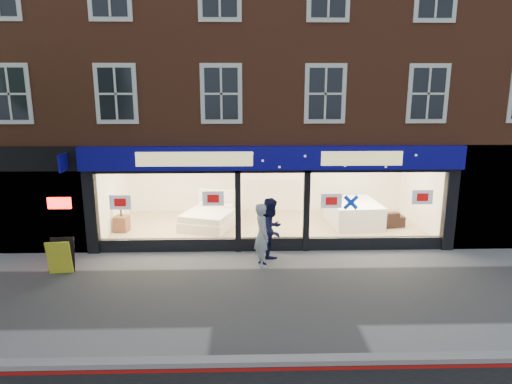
{
  "coord_description": "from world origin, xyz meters",
  "views": [
    {
      "loc": [
        -0.86,
        -10.41,
        5.05
      ],
      "look_at": [
        -0.52,
        2.5,
        2.01
      ],
      "focal_mm": 32.0,
      "sensor_mm": 36.0,
      "label": 1
    }
  ],
  "objects_px": {
    "mattress_stack": "(353,213)",
    "sofa": "(376,219)",
    "pedestrian_grey": "(262,235)",
    "a_board": "(61,256)",
    "pedestrian_blue": "(271,230)",
    "display_bed": "(210,217)"
  },
  "relations": [
    {
      "from": "mattress_stack",
      "to": "sofa",
      "type": "distance_m",
      "value": 0.8
    },
    {
      "from": "pedestrian_grey",
      "to": "mattress_stack",
      "type": "bearing_deg",
      "value": -57.47
    },
    {
      "from": "a_board",
      "to": "pedestrian_blue",
      "type": "xyz_separation_m",
      "value": [
        5.79,
        0.73,
        0.46
      ]
    },
    {
      "from": "display_bed",
      "to": "mattress_stack",
      "type": "xyz_separation_m",
      "value": [
        5.17,
        0.06,
        0.1
      ]
    },
    {
      "from": "display_bed",
      "to": "pedestrian_blue",
      "type": "xyz_separation_m",
      "value": [
        1.99,
        -3.19,
        0.53
      ]
    },
    {
      "from": "pedestrian_grey",
      "to": "a_board",
      "type": "bearing_deg",
      "value": 80.74
    },
    {
      "from": "mattress_stack",
      "to": "a_board",
      "type": "relative_size",
      "value": 2.27
    },
    {
      "from": "sofa",
      "to": "pedestrian_blue",
      "type": "height_order",
      "value": "pedestrian_blue"
    },
    {
      "from": "sofa",
      "to": "pedestrian_blue",
      "type": "bearing_deg",
      "value": 27.5
    },
    {
      "from": "sofa",
      "to": "pedestrian_blue",
      "type": "relative_size",
      "value": 1.02
    },
    {
      "from": "a_board",
      "to": "pedestrian_blue",
      "type": "height_order",
      "value": "pedestrian_blue"
    },
    {
      "from": "mattress_stack",
      "to": "pedestrian_blue",
      "type": "distance_m",
      "value": 4.57
    },
    {
      "from": "sofa",
      "to": "pedestrian_grey",
      "type": "distance_m",
      "value": 5.36
    },
    {
      "from": "a_board",
      "to": "pedestrian_blue",
      "type": "distance_m",
      "value": 5.85
    },
    {
      "from": "a_board",
      "to": "sofa",
      "type": "bearing_deg",
      "value": 15.17
    },
    {
      "from": "pedestrian_grey",
      "to": "pedestrian_blue",
      "type": "bearing_deg",
      "value": -53.77
    },
    {
      "from": "sofa",
      "to": "a_board",
      "type": "distance_m",
      "value": 10.39
    },
    {
      "from": "display_bed",
      "to": "pedestrian_blue",
      "type": "bearing_deg",
      "value": -38.7
    },
    {
      "from": "sofa",
      "to": "display_bed",
      "type": "bearing_deg",
      "value": -11.79
    },
    {
      "from": "pedestrian_grey",
      "to": "sofa",
      "type": "bearing_deg",
      "value": -65.33
    },
    {
      "from": "display_bed",
      "to": "mattress_stack",
      "type": "height_order",
      "value": "display_bed"
    },
    {
      "from": "a_board",
      "to": "pedestrian_grey",
      "type": "xyz_separation_m",
      "value": [
        5.51,
        0.4,
        0.43
      ]
    }
  ]
}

